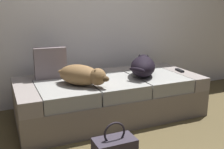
# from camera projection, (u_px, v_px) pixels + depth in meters

# --- Properties ---
(couch) EXTENTS (2.02, 0.91, 0.44)m
(couch) POSITION_uv_depth(u_px,v_px,m) (110.00, 97.00, 2.99)
(couch) COLOR gray
(couch) RESTS_ON ground
(dog_tan) EXTENTS (0.48, 0.54, 0.20)m
(dog_tan) POSITION_uv_depth(u_px,v_px,m) (82.00, 75.00, 2.64)
(dog_tan) COLOR brown
(dog_tan) RESTS_ON couch
(dog_dark) EXTENTS (0.49, 0.60, 0.22)m
(dog_dark) POSITION_uv_depth(u_px,v_px,m) (143.00, 66.00, 3.02)
(dog_dark) COLOR black
(dog_dark) RESTS_ON couch
(tv_remote) EXTENTS (0.07, 0.15, 0.02)m
(tv_remote) POSITION_uv_depth(u_px,v_px,m) (180.00, 70.00, 3.23)
(tv_remote) COLOR black
(tv_remote) RESTS_ON couch
(throw_pillow) EXTENTS (0.35, 0.14, 0.34)m
(throw_pillow) POSITION_uv_depth(u_px,v_px,m) (50.00, 63.00, 2.88)
(throw_pillow) COLOR slate
(throw_pillow) RESTS_ON couch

